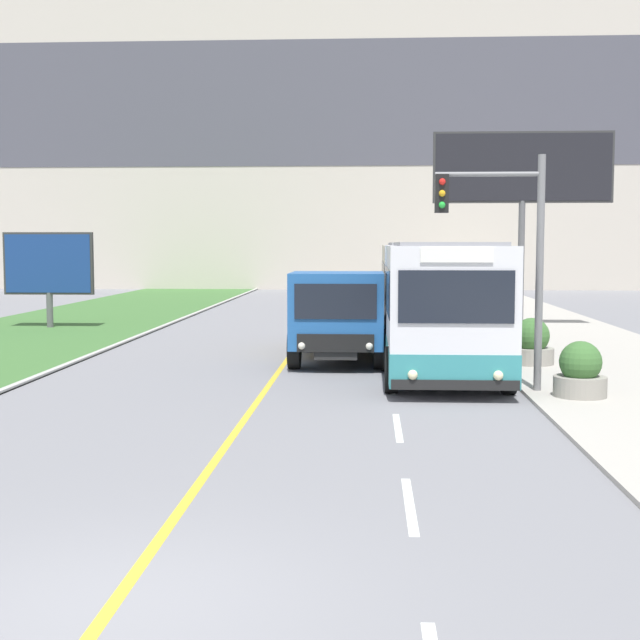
% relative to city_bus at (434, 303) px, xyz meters
% --- Properties ---
extents(ground_plane, '(300.00, 300.00, 0.00)m').
position_rel_city_bus_xyz_m(ground_plane, '(-3.96, -16.07, -1.63)').
color(ground_plane, slate).
extents(lane_marking_centre, '(2.88, 140.00, 0.01)m').
position_rel_city_bus_xyz_m(lane_marking_centre, '(-3.64, -14.62, -1.63)').
color(lane_marking_centre, gold).
rests_on(lane_marking_centre, ground_plane).
extents(apartment_block_background, '(80.00, 8.04, 24.29)m').
position_rel_city_bus_xyz_m(apartment_block_background, '(-3.96, 42.03, 10.52)').
color(apartment_block_background, beige).
rests_on(apartment_block_background, ground_plane).
extents(city_bus, '(2.75, 11.94, 3.21)m').
position_rel_city_bus_xyz_m(city_bus, '(0.00, 0.00, 0.00)').
color(city_bus, silver).
rests_on(city_bus, ground_plane).
extents(dump_truck, '(2.46, 6.81, 2.45)m').
position_rel_city_bus_xyz_m(dump_truck, '(-2.53, 0.12, -0.40)').
color(dump_truck, black).
rests_on(dump_truck, ground_plane).
extents(car_distant, '(1.80, 4.30, 1.45)m').
position_rel_city_bus_xyz_m(car_distant, '(-0.08, 17.33, -0.94)').
color(car_distant, silver).
rests_on(car_distant, ground_plane).
extents(traffic_light_mast, '(2.28, 0.32, 5.02)m').
position_rel_city_bus_xyz_m(traffic_light_mast, '(1.13, -4.65, 1.60)').
color(traffic_light_mast, slate).
rests_on(traffic_light_mast, ground_plane).
extents(billboard_large, '(6.52, 0.24, 7.25)m').
position_rel_city_bus_xyz_m(billboard_large, '(3.86, 9.65, 4.08)').
color(billboard_large, '#59595B').
rests_on(billboard_large, ground_plane).
extents(billboard_small, '(3.40, 0.24, 3.61)m').
position_rel_city_bus_xyz_m(billboard_small, '(-13.76, 9.34, 0.73)').
color(billboard_small, '#59595B').
rests_on(billboard_small, ground_plane).
extents(planter_round_near, '(1.07, 1.07, 1.13)m').
position_rel_city_bus_xyz_m(planter_round_near, '(2.57, -5.37, -1.06)').
color(planter_round_near, gray).
rests_on(planter_round_near, sidewalk_right).
extents(planter_round_second, '(1.15, 1.15, 1.20)m').
position_rel_city_bus_xyz_m(planter_round_second, '(2.47, -0.48, -1.03)').
color(planter_round_second, gray).
rests_on(planter_round_second, sidewalk_right).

